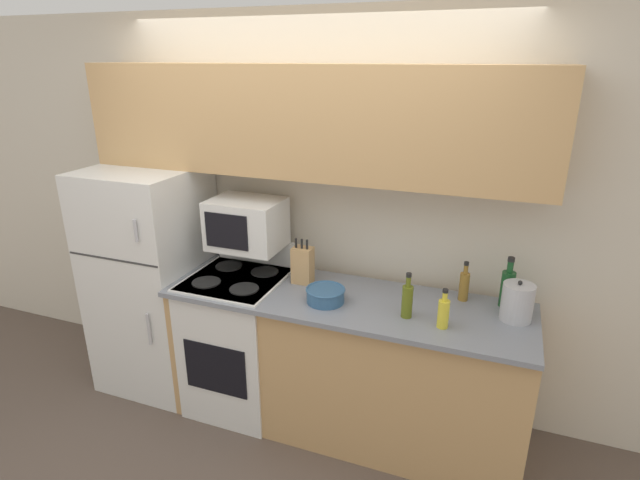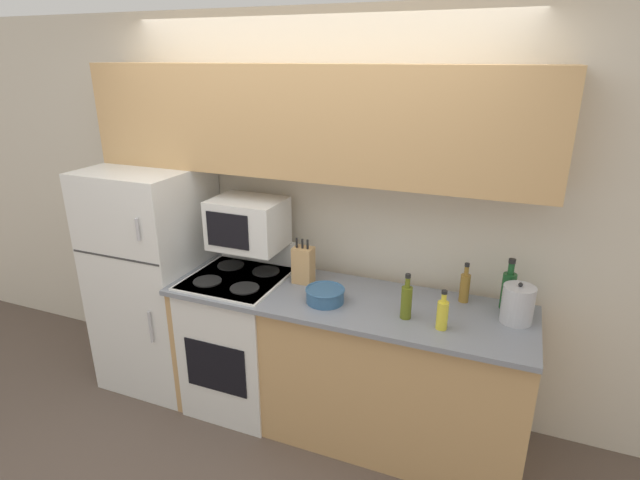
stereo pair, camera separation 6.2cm
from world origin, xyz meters
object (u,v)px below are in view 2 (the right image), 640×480
at_px(bottle_vinegar, 465,287).
at_px(bottle_olive_oil, 406,301).
at_px(bottle_cooking_spray, 442,314).
at_px(microwave, 248,223).
at_px(bottle_wine_green, 508,289).
at_px(refrigerator, 156,278).
at_px(stove, 241,338).
at_px(kettle, 518,304).
at_px(knife_block, 303,265).
at_px(bowl, 325,295).

xyz_separation_m(bottle_vinegar, bottle_olive_oil, (-0.27, -0.32, 0.01)).
xyz_separation_m(bottle_olive_oil, bottle_cooking_spray, (0.20, -0.04, -0.02)).
relative_size(microwave, bottle_wine_green, 1.52).
distance_m(refrigerator, bottle_olive_oil, 1.84).
height_order(stove, kettle, kettle).
height_order(microwave, bottle_cooking_spray, microwave).
distance_m(stove, knife_block, 0.71).
relative_size(bowl, bottle_olive_oil, 0.89).
bearing_deg(kettle, stove, -177.32).
distance_m(microwave, bottle_vinegar, 1.39).
xyz_separation_m(stove, bottle_wine_green, (1.62, 0.22, 0.56)).
xyz_separation_m(stove, bottle_cooking_spray, (1.32, -0.15, 0.53)).
relative_size(bowl, bottle_wine_green, 0.77).
relative_size(refrigerator, bottle_wine_green, 5.27).
relative_size(knife_block, bottle_vinegar, 1.22).
bearing_deg(bowl, knife_block, 138.33).
bearing_deg(kettle, bottle_vinegar, 154.54).
bearing_deg(refrigerator, bottle_olive_oil, -4.59).
relative_size(stove, kettle, 4.77).
distance_m(bowl, bottle_vinegar, 0.81).
bearing_deg(bottle_cooking_spray, bottle_vinegar, 79.22).
bearing_deg(kettle, knife_block, 178.61).
bearing_deg(stove, knife_block, 14.69).
bearing_deg(knife_block, bottle_wine_green, 5.38).
relative_size(bottle_vinegar, kettle, 1.04).
bearing_deg(refrigerator, knife_block, 3.34).
relative_size(refrigerator, stove, 1.44).
distance_m(stove, bottle_wine_green, 1.73).
distance_m(knife_block, bottle_olive_oil, 0.73).
xyz_separation_m(bowl, bottle_wine_green, (0.98, 0.32, 0.07)).
xyz_separation_m(stove, kettle, (1.68, 0.08, 0.54)).
bearing_deg(bottle_wine_green, bottle_cooking_spray, -129.40).
bearing_deg(knife_block, bottle_vinegar, 6.29).
bearing_deg(bottle_wine_green, bottle_vinegar, -178.44).
bearing_deg(bowl, bottle_wine_green, 17.84).
relative_size(bottle_olive_oil, kettle, 1.13).
distance_m(bottle_vinegar, kettle, 0.32).
bearing_deg(stove, bowl, -8.20).
height_order(microwave, knife_block, microwave).
xyz_separation_m(refrigerator, bowl, (1.34, -0.14, 0.18)).
distance_m(refrigerator, knife_block, 1.15).
relative_size(stove, bottle_vinegar, 4.58).
relative_size(stove, bottle_wine_green, 3.66).
bearing_deg(bottle_wine_green, refrigerator, -175.60).
relative_size(refrigerator, kettle, 6.87).
bearing_deg(bottle_wine_green, kettle, -68.99).
distance_m(microwave, bottle_olive_oil, 1.14).
xyz_separation_m(bowl, bottle_olive_oil, (0.48, -0.01, 0.06)).
bearing_deg(kettle, bottle_cooking_spray, -147.90).
bearing_deg(microwave, knife_block, -2.88).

